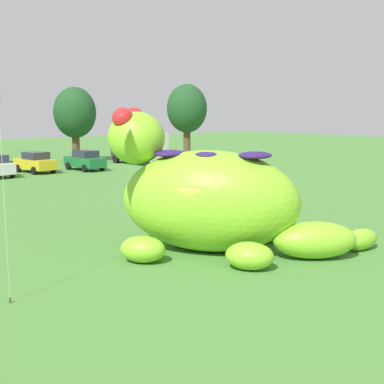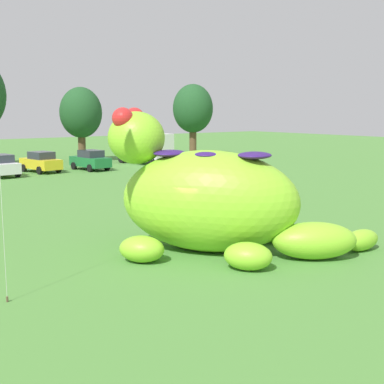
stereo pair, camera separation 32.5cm
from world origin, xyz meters
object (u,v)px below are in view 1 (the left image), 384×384
giant_inflatable_creature (210,199)px  spectator_near_inflatable (162,172)px  spectator_mid_field (176,178)px  box_truck (140,147)px  car_green (85,160)px  car_yellow (35,162)px

giant_inflatable_creature → spectator_near_inflatable: (8.54, 15.25, -1.04)m
spectator_near_inflatable → spectator_mid_field: (-1.17, -3.25, 0.00)m
box_truck → spectator_near_inflatable: bearing=-116.1°
giant_inflatable_creature → car_green: size_ratio=2.08×
car_yellow → spectator_near_inflatable: 12.77m
box_truck → car_green: bearing=-168.0°
spectator_near_inflatable → car_yellow: bearing=109.9°
box_truck → giant_inflatable_creature: bearing=-117.9°
giant_inflatable_creature → car_green: giant_inflatable_creature is taller
car_green → box_truck: box_truck is taller
giant_inflatable_creature → car_yellow: 27.60m
giant_inflatable_creature → spectator_near_inflatable: bearing=60.7°
spectator_mid_field → car_green: bearing=86.6°
car_yellow → box_truck: bearing=2.3°
car_green → spectator_mid_field: bearing=-93.4°
giant_inflatable_creature → box_truck: size_ratio=1.35×
car_yellow → spectator_mid_field: 15.59m
car_yellow → spectator_mid_field: car_yellow is taller
car_yellow → car_green: 4.12m
giant_inflatable_creature → car_green: (8.22, 26.31, -1.03)m
box_truck → spectator_mid_field: bearing=-114.8°
box_truck → spectator_mid_field: (-7.26, -15.68, -0.75)m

